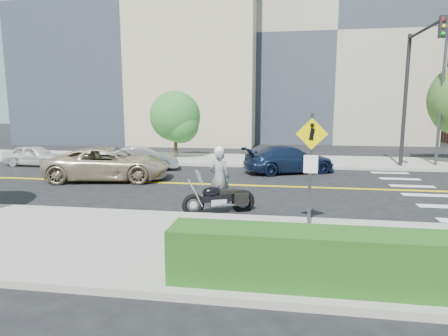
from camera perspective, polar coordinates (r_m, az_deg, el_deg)
ground_plane at (r=16.44m, az=-3.57°, el=-2.45°), size 120.00×120.00×0.00m
sidewalk_near at (r=9.49m, az=-13.50°, el=-10.86°), size 60.00×5.00×0.15m
sidewalk_far at (r=23.71m, az=0.31°, el=1.29°), size 60.00×5.00×0.15m
building_left at (r=41.12m, az=-11.38°, el=21.82°), size 22.00×14.00×25.00m
building_mid at (r=42.52m, az=15.58°, el=17.81°), size 18.00×14.00×20.00m
hedge at (r=7.38m, az=28.88°, el=-12.84°), size 9.00×0.90×1.00m
lamp_post at (r=23.83m, az=30.27°, el=9.94°), size 0.16×0.16×8.00m
traffic_light at (r=21.85m, az=26.77°, el=11.77°), size 0.28×4.50×7.00m
pedestrian_sign at (r=9.54m, az=13.08°, el=0.95°), size 0.78×0.08×3.00m
motorcyclist at (r=12.73m, az=-0.73°, el=-1.18°), size 0.75×0.54×2.02m
motorcycle at (r=11.76m, az=-0.71°, el=-3.61°), size 2.35×1.57×1.38m
suv at (r=18.00m, az=-17.12°, el=0.64°), size 5.86×3.44×1.53m
parked_car_white at (r=24.20m, az=-26.87°, el=1.71°), size 3.54×1.52×1.19m
parked_car_silver at (r=20.42m, az=-12.42°, el=1.40°), size 4.05×2.62×1.26m
parked_car_blue at (r=19.49m, az=9.90°, el=1.28°), size 5.08×3.64×1.37m
tree_far_a at (r=24.36m, az=-7.46°, el=7.81°), size 3.22×3.22×4.40m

